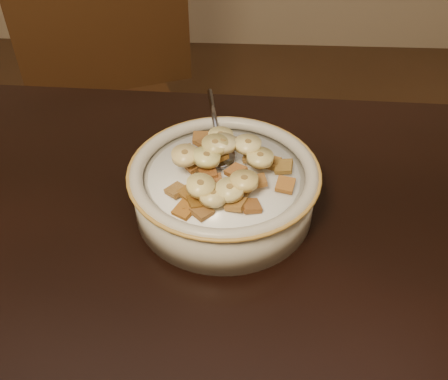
{
  "coord_description": "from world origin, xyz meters",
  "views": [
    {
      "loc": [
        0.19,
        -0.28,
        1.18
      ],
      "look_at": [
        0.17,
        0.17,
        0.78
      ],
      "focal_mm": 40.0,
      "sensor_mm": 36.0,
      "label": 1
    }
  ],
  "objects_px": {
    "cereal_bowl": "(224,192)",
    "spoon": "(220,155)",
    "table": "(53,329)",
    "chair": "(93,121)"
  },
  "relations": [
    {
      "from": "cereal_bowl",
      "to": "spoon",
      "type": "bearing_deg",
      "value": 100.19
    },
    {
      "from": "table",
      "to": "chair",
      "type": "bearing_deg",
      "value": 105.82
    },
    {
      "from": "spoon",
      "to": "table",
      "type": "bearing_deg",
      "value": 41.27
    },
    {
      "from": "cereal_bowl",
      "to": "table",
      "type": "bearing_deg",
      "value": -134.81
    },
    {
      "from": "table",
      "to": "chair",
      "type": "height_order",
      "value": "chair"
    },
    {
      "from": "chair",
      "to": "cereal_bowl",
      "type": "xyz_separation_m",
      "value": [
        0.35,
        -0.55,
        0.27
      ]
    },
    {
      "from": "table",
      "to": "spoon",
      "type": "bearing_deg",
      "value": 53.36
    },
    {
      "from": "cereal_bowl",
      "to": "spoon",
      "type": "height_order",
      "value": "spoon"
    },
    {
      "from": "table",
      "to": "cereal_bowl",
      "type": "xyz_separation_m",
      "value": [
        0.17,
        0.17,
        0.05
      ]
    },
    {
      "from": "table",
      "to": "spoon",
      "type": "relative_size",
      "value": 26.82
    }
  ]
}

